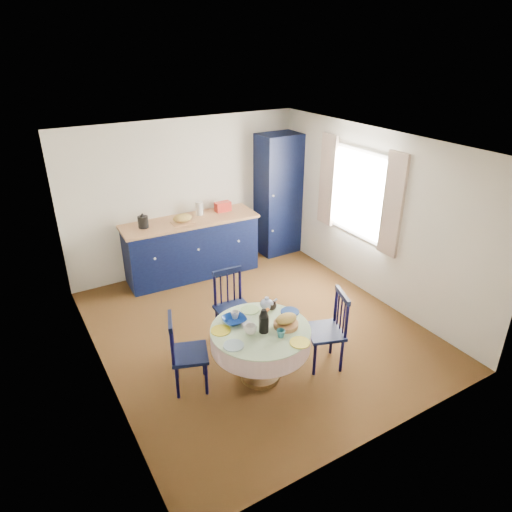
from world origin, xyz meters
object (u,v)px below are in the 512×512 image
at_px(chair_left, 186,352).
at_px(cobalt_bowl, 234,320).
at_px(dining_table, 261,337).
at_px(chair_right, 328,329).
at_px(pantry_cabinet, 279,195).
at_px(kitchen_counter, 191,247).
at_px(mug_a, 250,329).
at_px(mug_b, 281,334).
at_px(chair_far, 232,306).
at_px(mug_c, 272,306).
at_px(mug_d, 235,315).

distance_m(chair_left, cobalt_bowl, 0.64).
relative_size(dining_table, chair_right, 1.18).
distance_m(dining_table, chair_right, 0.83).
bearing_deg(pantry_cabinet, chair_right, -113.40).
height_order(kitchen_counter, chair_right, kitchen_counter).
relative_size(mug_a, mug_b, 1.37).
height_order(kitchen_counter, mug_b, kitchen_counter).
distance_m(kitchen_counter, chair_far, 1.97).
height_order(chair_right, mug_a, chair_right).
distance_m(kitchen_counter, mug_c, 2.52).
distance_m(chair_left, mug_c, 1.14).
height_order(chair_right, mug_d, chair_right).
height_order(kitchen_counter, cobalt_bowl, kitchen_counter).
bearing_deg(chair_right, chair_far, -125.13).
xyz_separation_m(mug_c, cobalt_bowl, (-0.52, -0.02, -0.01)).
relative_size(dining_table, mug_b, 11.92).
bearing_deg(chair_far, chair_right, -50.61).
bearing_deg(chair_left, pantry_cabinet, -28.46).
bearing_deg(chair_right, cobalt_bowl, -94.60).
bearing_deg(chair_right, mug_d, -98.96).
xyz_separation_m(chair_left, mug_d, (0.64, 0.04, 0.25)).
bearing_deg(mug_b, mug_d, 113.87).
height_order(kitchen_counter, mug_a, kitchen_counter).
xyz_separation_m(kitchen_counter, mug_b, (-0.25, -3.03, 0.22)).
height_order(chair_left, mug_c, chair_left).
bearing_deg(mug_a, chair_far, 75.24).
relative_size(pantry_cabinet, chair_far, 2.21).
bearing_deg(pantry_cabinet, chair_far, -135.24).
bearing_deg(chair_left, mug_c, -70.78).
bearing_deg(mug_b, chair_far, 91.23).
bearing_deg(mug_d, dining_table, -64.40).
relative_size(chair_left, chair_far, 0.96).
xyz_separation_m(pantry_cabinet, cobalt_bowl, (-2.31, -2.63, -0.36)).
bearing_deg(chair_right, dining_table, -84.11).
bearing_deg(mug_c, mug_b, -112.51).
bearing_deg(chair_left, mug_b, -100.83).
bearing_deg(pantry_cabinet, mug_d, -131.99).
distance_m(dining_table, mug_b, 0.31).
bearing_deg(mug_d, mug_c, -6.39).
xyz_separation_m(mug_a, mug_c, (0.46, 0.29, -0.01)).
height_order(chair_right, mug_c, chair_right).
relative_size(dining_table, chair_far, 1.18).
relative_size(kitchen_counter, mug_c, 19.99).
bearing_deg(mug_d, mug_a, -89.20).
relative_size(chair_far, chair_right, 1.00).
distance_m(dining_table, mug_a, 0.23).
bearing_deg(cobalt_bowl, mug_d, 55.17).
relative_size(chair_far, mug_c, 8.73).
relative_size(mug_d, cobalt_bowl, 0.37).
height_order(mug_b, mug_d, mug_d).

